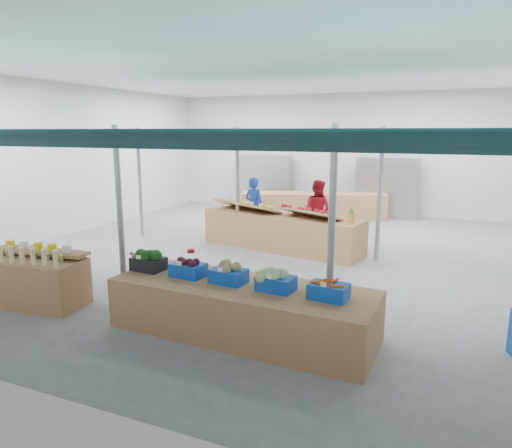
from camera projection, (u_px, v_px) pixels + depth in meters
The scene contains 22 objects.
floor at pixel (267, 254), 10.96m from camera, with size 13.00×13.00×0.00m, color slate.
hall at pixel (288, 141), 11.72m from camera, with size 13.00×13.00×13.00m.
pole_grid at pixel (270, 189), 8.73m from camera, with size 10.00×4.60×3.00m.
awnings at pixel (271, 138), 8.53m from camera, with size 9.50×7.08×0.30m.
back_shelving_left at pixel (264, 182), 17.12m from camera, with size 2.00×0.50×2.00m, color #B23F33.
back_shelving_right at pixel (387, 188), 15.41m from camera, with size 2.00×0.50×2.00m, color #B23F33.
bottle_shelf at pixel (34, 279), 7.74m from camera, with size 1.86×1.25×1.07m.
veg_counter at pixel (242, 309), 6.59m from camera, with size 3.84×1.28×0.75m, color #976741.
fruit_counter at pixel (281, 232), 11.33m from camera, with size 4.14×0.99×0.89m, color #976741.
far_counter at pixel (313, 206), 15.38m from camera, with size 4.77×0.95×0.86m, color #976741.
vendor_left at pixel (254, 207), 12.71m from camera, with size 0.60×0.40×1.66m, color #1A39AC.
vendor_right at pixel (317, 211), 12.02m from camera, with size 0.80×0.63×1.66m, color #B01522.
crate_broccoli at pixel (148, 260), 7.18m from camera, with size 0.53×0.42×0.35m.
crate_beets at pixel (188, 268), 6.87m from camera, with size 0.53×0.42×0.29m.
crate_celeriac at pixel (228, 273), 6.58m from camera, with size 0.53×0.42×0.31m.
crate_cabbage at pixel (276, 279), 6.26m from camera, with size 0.53×0.42×0.35m.
crate_carrots at pixel (329, 290), 5.96m from camera, with size 0.53×0.42×0.29m.
sparrow at pixel (134, 255), 7.12m from camera, with size 0.12×0.09×0.11m.
pole_ribbon at pixel (191, 252), 6.97m from camera, with size 0.12×0.12×0.28m.
apple_heap_yellow at pixel (247, 204), 11.68m from camera, with size 2.02×1.41×0.27m.
apple_heap_red at pixel (310, 211), 10.66m from camera, with size 1.66×1.25×0.27m.
pineapple at pixel (351, 215), 10.08m from camera, with size 0.14×0.14×0.39m.
Camera 1 is at (3.88, -9.86, 2.90)m, focal length 32.00 mm.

